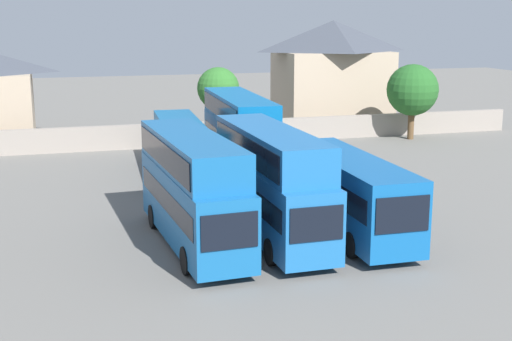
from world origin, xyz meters
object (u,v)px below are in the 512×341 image
bus_1 (192,184)px  tree_behind_wall (412,90)px  tree_left_of_lot (218,89)px  bus_2 (271,178)px  bus_3 (349,190)px  house_terrace_centre (332,73)px  bus_5 (240,130)px  bus_4 (181,144)px

bus_1 → tree_behind_wall: tree_behind_wall is taller
tree_left_of_lot → bus_2: bearing=-98.1°
bus_1 → tree_behind_wall: size_ratio=1.76×
bus_2 → tree_left_of_lot: (3.67, 25.79, 1.23)m
tree_behind_wall → bus_2: bearing=-130.8°
bus_3 → tree_left_of_lot: size_ratio=1.82×
bus_1 → tree_left_of_lot: tree_left_of_lot is taller
house_terrace_centre → tree_left_of_lot: house_terrace_centre is taller
bus_2 → tree_left_of_lot: bearing=171.0°
bus_1 → tree_behind_wall: bearing=131.0°
bus_5 → tree_left_of_lot: bearing=175.4°
bus_2 → tree_behind_wall: size_ratio=1.77×
bus_4 → tree_behind_wall: tree_behind_wall is taller
bus_1 → house_terrace_centre: 35.12m
house_terrace_centre → bus_3: bearing=-110.8°
bus_4 → house_terrace_centre: house_terrace_centre is taller
bus_5 → house_terrace_centre: house_terrace_centre is taller
bus_2 → bus_5: bearing=170.0°
bus_3 → tree_behind_wall: size_ratio=1.75×
bus_4 → bus_1: bearing=-4.7°
bus_4 → tree_left_of_lot: (5.22, 12.14, 2.05)m
bus_5 → tree_behind_wall: size_ratio=1.96×
bus_1 → bus_3: bus_1 is taller
bus_1 → bus_3: bearing=84.8°
bus_5 → bus_1: bearing=-20.5°
bus_1 → house_terrace_centre: (18.53, 29.77, 2.02)m
tree_left_of_lot → tree_behind_wall: tree_behind_wall is taller
bus_3 → house_terrace_centre: 32.22m
tree_left_of_lot → tree_behind_wall: size_ratio=0.96×
bus_3 → bus_4: size_ratio=0.94×
bus_1 → bus_4: (1.99, 13.69, -0.78)m
bus_2 → house_terrace_centre: size_ratio=1.06×
bus_3 → tree_left_of_lot: 26.16m
bus_2 → bus_5: (2.13, 13.35, -0.02)m
bus_3 → bus_5: (-1.46, 13.65, 0.73)m
house_terrace_centre → tree_left_of_lot: size_ratio=1.74×
bus_2 → tree_left_of_lot: 26.08m
bus_4 → tree_left_of_lot: size_ratio=1.93×
bus_5 → house_terrace_centre: (12.87, 16.36, 2.00)m
bus_1 → house_terrace_centre: bearing=144.9°
bus_4 → bus_5: bus_5 is taller
bus_1 → bus_2: size_ratio=1.00×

